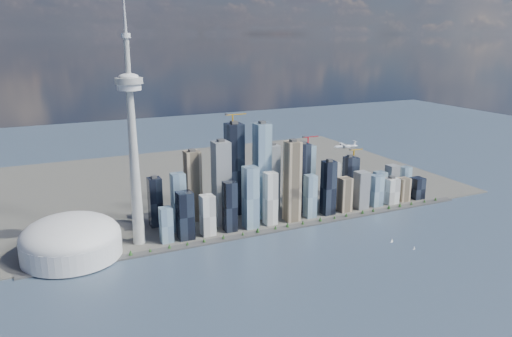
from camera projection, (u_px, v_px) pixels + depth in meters
name	position (u px, v px, depth m)	size (l,w,h in m)	color
ground	(333.00, 277.00, 947.01)	(4000.00, 4000.00, 0.00)	#34425B
seawall	(273.00, 230.00, 1165.17)	(1100.00, 22.00, 4.00)	#383838
land	(208.00, 181.00, 1558.91)	(1400.00, 900.00, 3.00)	#4C4C47
shoreline_trees	(273.00, 228.00, 1163.40)	(960.53, 7.20, 8.80)	#3F2D1E
skyscraper_cluster	(279.00, 186.00, 1245.15)	(736.00, 142.00, 257.88)	black
needle_tower	(133.00, 139.00, 1034.12)	(56.00, 56.00, 550.50)	#9F9F9A
dome_stadium	(71.00, 240.00, 1019.31)	(200.00, 200.00, 86.00)	silver
airplane	(346.00, 146.00, 1148.13)	(59.37, 52.82, 14.56)	white
sailboat_west	(414.00, 248.00, 1066.28)	(5.95, 1.65, 8.29)	white
sailboat_east	(392.00, 241.00, 1103.05)	(7.50, 2.61, 10.37)	white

